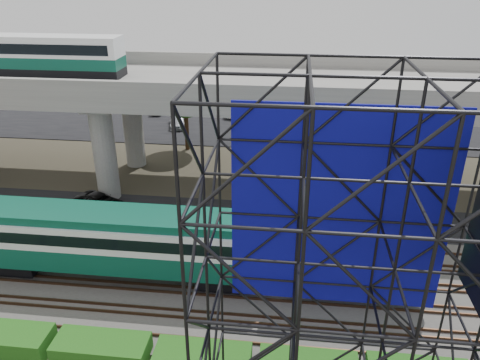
# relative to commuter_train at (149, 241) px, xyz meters

# --- Properties ---
(ground) EXTENTS (140.00, 140.00, 0.00)m
(ground) POSITION_rel_commuter_train_xyz_m (3.32, -2.00, -2.88)
(ground) COLOR #474233
(ground) RESTS_ON ground
(ballast_bed) EXTENTS (90.00, 12.00, 0.20)m
(ballast_bed) POSITION_rel_commuter_train_xyz_m (3.32, 0.00, -2.78)
(ballast_bed) COLOR slate
(ballast_bed) RESTS_ON ground
(service_road) EXTENTS (90.00, 5.00, 0.08)m
(service_road) POSITION_rel_commuter_train_xyz_m (3.32, 8.50, -2.84)
(service_road) COLOR black
(service_road) RESTS_ON ground
(parking_lot) EXTENTS (90.00, 18.00, 0.08)m
(parking_lot) POSITION_rel_commuter_train_xyz_m (3.32, 32.00, -2.84)
(parking_lot) COLOR black
(parking_lot) RESTS_ON ground
(harbor_water) EXTENTS (140.00, 40.00, 0.03)m
(harbor_water) POSITION_rel_commuter_train_xyz_m (3.32, 54.00, -2.87)
(harbor_water) COLOR slate
(harbor_water) RESTS_ON ground
(rail_tracks) EXTENTS (90.00, 9.52, 0.16)m
(rail_tracks) POSITION_rel_commuter_train_xyz_m (3.32, -0.00, -2.60)
(rail_tracks) COLOR #472D1E
(rail_tracks) RESTS_ON ballast_bed
(commuter_train) EXTENTS (29.30, 3.06, 4.30)m
(commuter_train) POSITION_rel_commuter_train_xyz_m (0.00, 0.00, 0.00)
(commuter_train) COLOR black
(commuter_train) RESTS_ON rail_tracks
(overpass) EXTENTS (80.00, 12.00, 12.40)m
(overpass) POSITION_rel_commuter_train_xyz_m (2.21, 14.00, 5.33)
(overpass) COLOR #9E9B93
(overpass) RESTS_ON ground
(scaffold_tower) EXTENTS (9.36, 6.36, 15.00)m
(scaffold_tower) POSITION_rel_commuter_train_xyz_m (9.94, -9.98, 4.59)
(scaffold_tower) COLOR black
(scaffold_tower) RESTS_ON ground
(hedge_strip) EXTENTS (34.60, 1.80, 1.20)m
(hedge_strip) POSITION_rel_commuter_train_xyz_m (4.33, -6.30, -2.32)
(hedge_strip) COLOR #175613
(hedge_strip) RESTS_ON ground
(trees) EXTENTS (40.94, 16.94, 7.69)m
(trees) POSITION_rel_commuter_train_xyz_m (-1.34, 14.17, 2.69)
(trees) COLOR #382314
(trees) RESTS_ON ground
(suv) EXTENTS (4.82, 3.68, 1.22)m
(suv) POSITION_rel_commuter_train_xyz_m (-6.57, 8.28, -2.19)
(suv) COLOR black
(suv) RESTS_ON service_road
(parked_cars) EXTENTS (38.62, 9.79, 1.29)m
(parked_cars) POSITION_rel_commuter_train_xyz_m (3.36, 31.55, -2.20)
(parked_cars) COLOR silver
(parked_cars) RESTS_ON parking_lot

